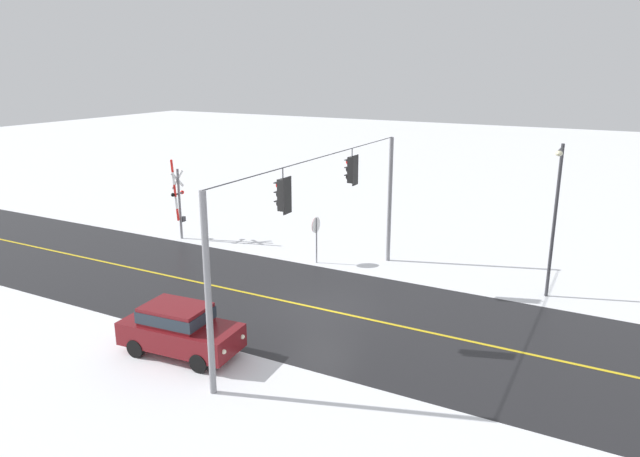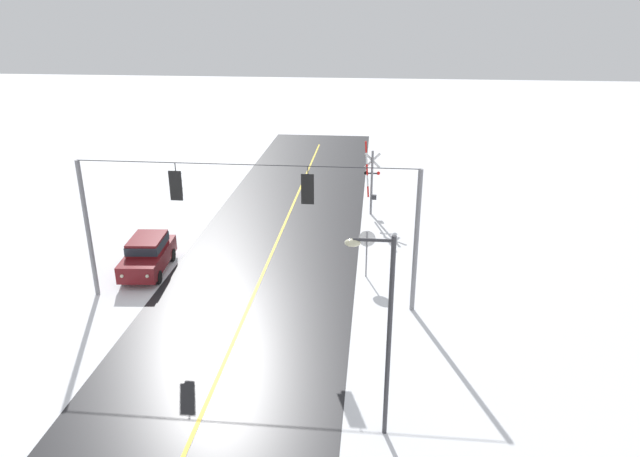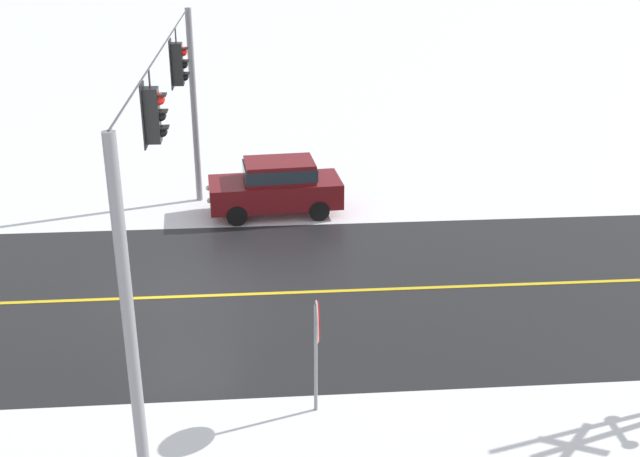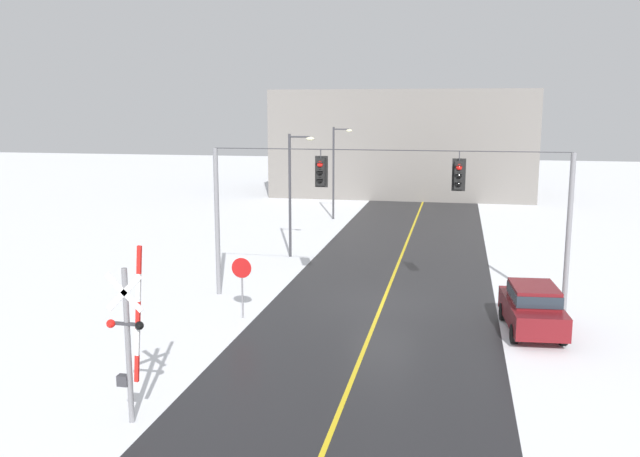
# 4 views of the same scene
# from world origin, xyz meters

# --- Properties ---
(ground_plane) EXTENTS (160.00, 160.00, 0.00)m
(ground_plane) POSITION_xyz_m (0.00, 0.00, 0.00)
(ground_plane) COLOR white
(road_asphalt) EXTENTS (9.00, 80.00, 0.01)m
(road_asphalt) POSITION_xyz_m (0.00, 6.00, 0.00)
(road_asphalt) COLOR black
(road_asphalt) RESTS_ON ground
(lane_centre_line) EXTENTS (0.14, 72.00, 0.01)m
(lane_centre_line) POSITION_xyz_m (0.00, 6.00, 0.01)
(lane_centre_line) COLOR gold
(lane_centre_line) RESTS_ON ground
(signal_span) EXTENTS (14.20, 0.47, 6.22)m
(signal_span) POSITION_xyz_m (0.06, -0.01, 4.03)
(signal_span) COLOR gray
(signal_span) RESTS_ON ground
(stop_sign) EXTENTS (0.80, 0.09, 2.35)m
(stop_sign) POSITION_xyz_m (-4.97, -3.02, 1.71)
(stop_sign) COLOR gray
(stop_sign) RESTS_ON ground
(railroad_crossing) EXTENTS (0.98, 0.31, 4.58)m
(railroad_crossing) POSITION_xyz_m (-5.00, -11.80, 2.27)
(railroad_crossing) COLOR gray
(railroad_crossing) RESTS_ON ground
(parked_car_maroon) EXTENTS (2.10, 4.31, 1.74)m
(parked_car_maroon) POSITION_xyz_m (5.56, -2.54, 0.95)
(parked_car_maroon) COLOR maroon
(parked_car_maroon) RESTS_ON ground
(streetlamp_near) EXTENTS (1.39, 0.28, 6.50)m
(streetlamp_near) POSITION_xyz_m (-5.59, 7.73, 3.92)
(streetlamp_near) COLOR #38383D
(streetlamp_near) RESTS_ON ground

